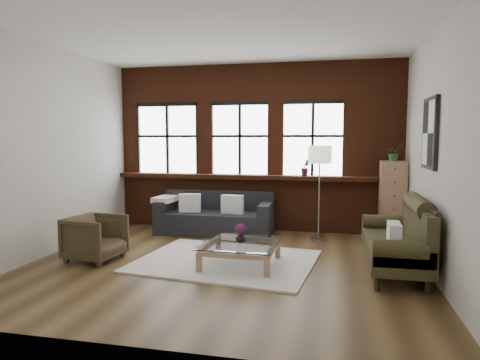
% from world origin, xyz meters
% --- Properties ---
extents(floor, '(5.50, 5.50, 0.00)m').
position_xyz_m(floor, '(0.00, 0.00, 0.00)').
color(floor, '#49341A').
rests_on(floor, ground).
extents(ceiling, '(5.50, 5.50, 0.00)m').
position_xyz_m(ceiling, '(0.00, 0.00, 3.20)').
color(ceiling, white).
rests_on(ceiling, ground).
extents(wall_back, '(5.50, 0.00, 5.50)m').
position_xyz_m(wall_back, '(0.00, 2.50, 1.60)').
color(wall_back, beige).
rests_on(wall_back, ground).
extents(wall_front, '(5.50, 0.00, 5.50)m').
position_xyz_m(wall_front, '(0.00, -2.50, 1.60)').
color(wall_front, beige).
rests_on(wall_front, ground).
extents(wall_left, '(0.00, 5.00, 5.00)m').
position_xyz_m(wall_left, '(-2.75, 0.00, 1.60)').
color(wall_left, beige).
rests_on(wall_left, ground).
extents(wall_right, '(0.00, 5.00, 5.00)m').
position_xyz_m(wall_right, '(2.75, 0.00, 1.60)').
color(wall_right, beige).
rests_on(wall_right, ground).
extents(brick_backwall, '(5.50, 0.12, 3.20)m').
position_xyz_m(brick_backwall, '(0.00, 2.44, 1.60)').
color(brick_backwall, '#562714').
rests_on(brick_backwall, floor).
extents(sill_ledge, '(5.50, 0.30, 0.08)m').
position_xyz_m(sill_ledge, '(0.00, 2.35, 1.04)').
color(sill_ledge, '#562714').
rests_on(sill_ledge, brick_backwall).
extents(window_left, '(1.38, 0.10, 1.50)m').
position_xyz_m(window_left, '(-1.80, 2.45, 1.75)').
color(window_left, black).
rests_on(window_left, brick_backwall).
extents(window_mid, '(1.38, 0.10, 1.50)m').
position_xyz_m(window_mid, '(-0.30, 2.45, 1.75)').
color(window_mid, black).
rests_on(window_mid, brick_backwall).
extents(window_right, '(1.38, 0.10, 1.50)m').
position_xyz_m(window_right, '(1.10, 2.45, 1.75)').
color(window_right, black).
rests_on(window_right, brick_backwall).
extents(wall_poster, '(0.05, 0.74, 0.94)m').
position_xyz_m(wall_poster, '(2.72, 0.30, 1.85)').
color(wall_poster, black).
rests_on(wall_poster, wall_right).
extents(shag_rug, '(2.68, 2.22, 0.03)m').
position_xyz_m(shag_rug, '(-0.01, 0.13, 0.01)').
color(shag_rug, silver).
rests_on(shag_rug, floor).
extents(dark_sofa, '(2.14, 0.87, 0.78)m').
position_xyz_m(dark_sofa, '(-0.66, 1.90, 0.39)').
color(dark_sofa, black).
rests_on(dark_sofa, floor).
extents(pillow_a, '(0.42, 0.22, 0.34)m').
position_xyz_m(pillow_a, '(-1.12, 1.80, 0.58)').
color(pillow_a, white).
rests_on(pillow_a, dark_sofa).
extents(pillow_b, '(0.41, 0.18, 0.34)m').
position_xyz_m(pillow_b, '(-0.31, 1.80, 0.58)').
color(pillow_b, white).
rests_on(pillow_b, dark_sofa).
extents(vintage_settee, '(0.82, 1.85, 0.99)m').
position_xyz_m(vintage_settee, '(2.30, 0.17, 0.49)').
color(vintage_settee, '#332E17').
rests_on(vintage_settee, floor).
extents(pillow_settee, '(0.15, 0.38, 0.34)m').
position_xyz_m(pillow_settee, '(2.22, -0.40, 0.60)').
color(pillow_settee, white).
rests_on(pillow_settee, vintage_settee).
extents(armchair, '(0.81, 0.79, 0.66)m').
position_xyz_m(armchair, '(-1.90, -0.19, 0.33)').
color(armchair, '#3D311E').
rests_on(armchair, floor).
extents(coffee_table, '(1.06, 1.06, 0.35)m').
position_xyz_m(coffee_table, '(0.24, -0.02, 0.16)').
color(coffee_table, '#A57759').
rests_on(coffee_table, shag_rug).
extents(vase, '(0.16, 0.16, 0.15)m').
position_xyz_m(vase, '(0.24, -0.02, 0.41)').
color(vase, '#B2B2B2').
rests_on(vase, coffee_table).
extents(flowers, '(0.17, 0.17, 0.17)m').
position_xyz_m(flowers, '(0.24, -0.02, 0.52)').
color(flowers, '#4B193A').
rests_on(flowers, vase).
extents(drawer_chest, '(0.43, 0.43, 1.39)m').
position_xyz_m(drawer_chest, '(2.51, 2.08, 0.69)').
color(drawer_chest, '#A57759').
rests_on(drawer_chest, floor).
extents(potted_plant_top, '(0.35, 0.33, 0.31)m').
position_xyz_m(potted_plant_top, '(2.51, 2.08, 1.54)').
color(potted_plant_top, '#2D5923').
rests_on(potted_plant_top, drawer_chest).
extents(floor_lamp, '(0.40, 0.40, 1.80)m').
position_xyz_m(floor_lamp, '(1.26, 1.76, 0.90)').
color(floor_lamp, '#A5A5A8').
rests_on(floor_lamp, floor).
extents(sill_plant, '(0.22, 0.20, 0.32)m').
position_xyz_m(sill_plant, '(0.98, 2.32, 1.24)').
color(sill_plant, '#4B193A').
rests_on(sill_plant, sill_ledge).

